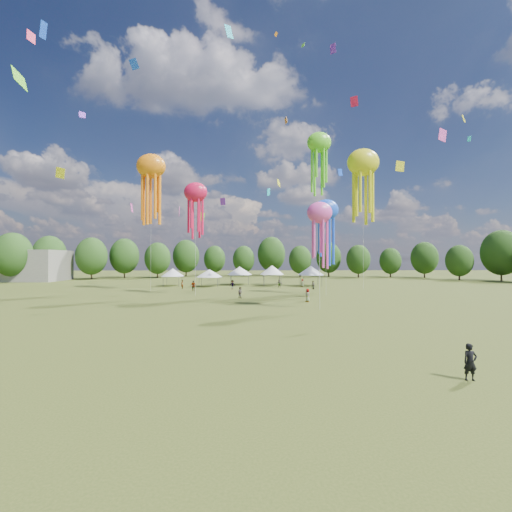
{
  "coord_description": "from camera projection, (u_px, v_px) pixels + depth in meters",
  "views": [
    {
      "loc": [
        -3.61,
        -16.84,
        5.72
      ],
      "look_at": [
        -2.74,
        15.0,
        6.0
      ],
      "focal_mm": 23.51,
      "sensor_mm": 36.0,
      "label": 1
    }
  ],
  "objects": [
    {
      "name": "treeline",
      "position": [
        246.0,
        255.0,
        79.32
      ],
      "size": [
        201.57,
        95.24,
        13.43
      ],
      "color": "#38281C",
      "rests_on": "ground"
    },
    {
      "name": "spectators_far",
      "position": [
        259.0,
        286.0,
        61.23
      ],
      "size": [
        25.44,
        24.86,
        1.85
      ],
      "color": "gray",
      "rests_on": "ground"
    },
    {
      "name": "show_kites",
      "position": [
        290.0,
        183.0,
        59.42
      ],
      "size": [
        44.9,
        28.7,
        29.1
      ],
      "color": "#DF1342",
      "rests_on": "ground"
    },
    {
      "name": "observer_main",
      "position": [
        470.0,
        362.0,
        15.74
      ],
      "size": [
        0.64,
        0.43,
        1.73
      ],
      "primitive_type": "imported",
      "rotation": [
        0.0,
        0.0,
        -0.03
      ],
      "color": "black",
      "rests_on": "ground"
    },
    {
      "name": "ground",
      "position": [
        318.0,
        372.0,
        16.88
      ],
      "size": [
        300.0,
        300.0,
        0.0
      ],
      "primitive_type": "plane",
      "color": "#384416",
      "rests_on": "ground"
    },
    {
      "name": "festival_tents",
      "position": [
        247.0,
        271.0,
        71.84
      ],
      "size": [
        34.45,
        10.67,
        4.37
      ],
      "color": "#47474C",
      "rests_on": "ground"
    },
    {
      "name": "spectator_near",
      "position": [
        240.0,
        293.0,
        48.82
      ],
      "size": [
        0.99,
        0.95,
        1.6
      ],
      "primitive_type": "imported",
      "rotation": [
        0.0,
        0.0,
        2.49
      ],
      "color": "gray",
      "rests_on": "ground"
    },
    {
      "name": "small_kites",
      "position": [
        261.0,
        126.0,
        58.82
      ],
      "size": [
        74.23,
        51.5,
        43.54
      ],
      "color": "#DF1342",
      "rests_on": "ground"
    }
  ]
}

